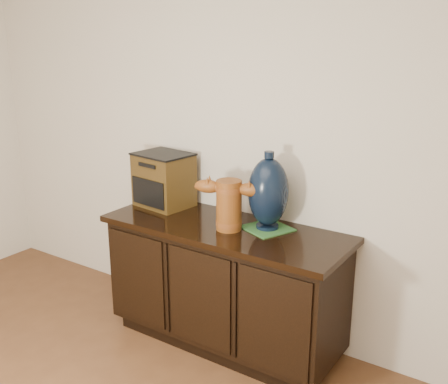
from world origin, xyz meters
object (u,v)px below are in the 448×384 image
Objects in this scene: lamp_base at (268,192)px; sideboard at (225,284)px; tv_radio at (164,180)px; spray_can at (223,206)px; terracotta_vessel at (229,202)px.

sideboard is at bearing -156.94° from lamp_base.
tv_radio is (-0.54, 0.11, 0.54)m from sideboard.
tv_radio reaches higher than sideboard.
spray_can is (-0.29, -0.02, -0.13)m from lamp_base.
terracotta_vessel is 0.17m from spray_can.
sideboard is at bearing -50.93° from spray_can.
tv_radio is at bearing 149.53° from terracotta_vessel.
terracotta_vessel is 0.91× the size of lamp_base.
tv_radio is at bearing 179.33° from lamp_base.
sideboard is 3.31× the size of lamp_base.
terracotta_vessel is (0.05, -0.03, 0.53)m from sideboard.
spray_can is (0.48, -0.03, -0.08)m from tv_radio.
lamp_base is (0.76, -0.01, 0.05)m from tv_radio.
terracotta_vessel is 2.21× the size of spray_can.
spray_can is at bearing 118.55° from terracotta_vessel.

